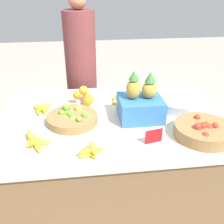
{
  "coord_description": "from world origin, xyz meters",
  "views": [
    {
      "loc": [
        -0.21,
        -1.66,
        1.66
      ],
      "look_at": [
        0.0,
        0.0,
        0.79
      ],
      "focal_mm": 42.0,
      "sensor_mm": 36.0,
      "label": 1
    }
  ],
  "objects": [
    {
      "name": "banana_bunch_back_center",
      "position": [
        0.09,
        0.27,
        0.76
      ],
      "size": [
        0.14,
        0.15,
        0.05
      ],
      "color": "yellow",
      "rests_on": "market_table"
    },
    {
      "name": "lime_bowl",
      "position": [
        -0.28,
        -0.02,
        0.77
      ],
      "size": [
        0.36,
        0.36,
        0.1
      ],
      "color": "olive",
      "rests_on": "market_table"
    },
    {
      "name": "metal_bowl",
      "position": [
        0.55,
        0.13,
        0.77
      ],
      "size": [
        0.39,
        0.39,
        0.07
      ],
      "color": "silver",
      "rests_on": "market_table"
    },
    {
      "name": "ground_plane",
      "position": [
        0.0,
        0.0,
        0.0
      ],
      "size": [
        12.0,
        12.0,
        0.0
      ],
      "primitive_type": "plane",
      "color": "#ADA599"
    },
    {
      "name": "vendor_person",
      "position": [
        -0.2,
        0.85,
        0.72
      ],
      "size": [
        0.3,
        0.3,
        1.55
      ],
      "color": "brown",
      "rests_on": "ground_plane"
    },
    {
      "name": "produce_crate",
      "position": [
        0.2,
        -0.02,
        0.85
      ],
      "size": [
        0.31,
        0.28,
        0.36
      ],
      "color": "#3370B7",
      "rests_on": "market_table"
    },
    {
      "name": "banana_bunch_middle_left",
      "position": [
        -0.51,
        -0.27,
        0.76
      ],
      "size": [
        0.17,
        0.22,
        0.06
      ],
      "color": "yellow",
      "rests_on": "market_table"
    },
    {
      "name": "banana_bunch_front_right",
      "position": [
        -0.18,
        -0.42,
        0.76
      ],
      "size": [
        0.16,
        0.13,
        0.06
      ],
      "color": "yellow",
      "rests_on": "market_table"
    },
    {
      "name": "orange_pile",
      "position": [
        -0.18,
        0.28,
        0.79
      ],
      "size": [
        0.17,
        0.16,
        0.13
      ],
      "color": "orange",
      "rests_on": "market_table"
    },
    {
      "name": "market_table",
      "position": [
        0.0,
        0.0,
        0.37
      ],
      "size": [
        1.63,
        1.17,
        0.74
      ],
      "color": "brown",
      "rests_on": "ground_plane"
    },
    {
      "name": "tomato_basket",
      "position": [
        0.55,
        -0.31,
        0.78
      ],
      "size": [
        0.37,
        0.37,
        0.11
      ],
      "color": "olive",
      "rests_on": "market_table"
    },
    {
      "name": "price_sign",
      "position": [
        0.22,
        -0.34,
        0.78
      ],
      "size": [
        0.11,
        0.03,
        0.09
      ],
      "rotation": [
        0.0,
        0.0,
        0.22
      ],
      "color": "red",
      "rests_on": "market_table"
    },
    {
      "name": "banana_bunch_front_center",
      "position": [
        -0.52,
        0.18,
        0.76
      ],
      "size": [
        0.16,
        0.17,
        0.05
      ],
      "color": "yellow",
      "rests_on": "market_table"
    }
  ]
}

